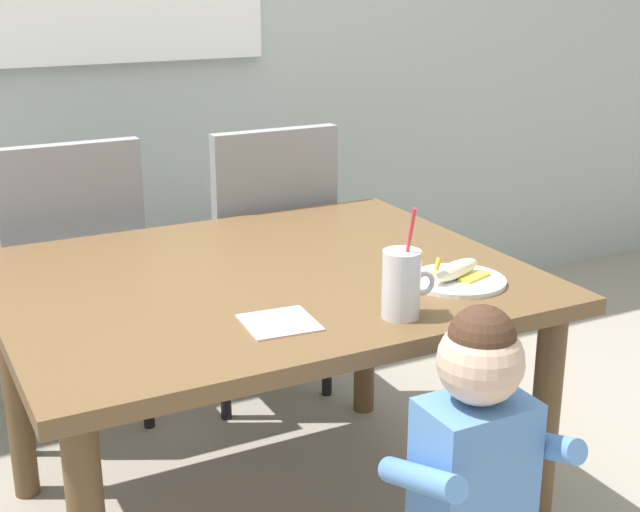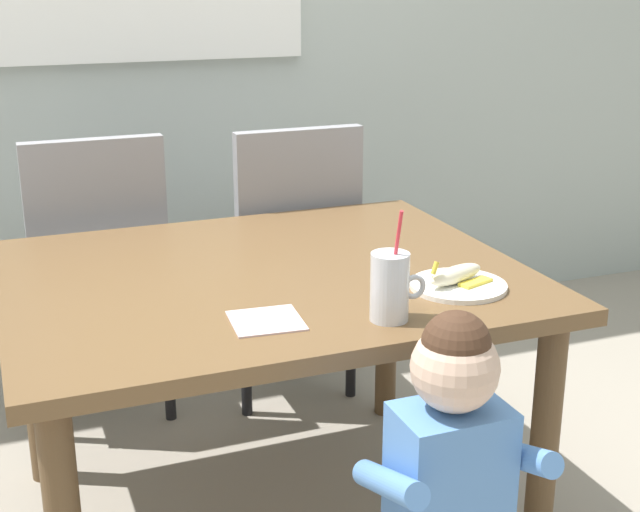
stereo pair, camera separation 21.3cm
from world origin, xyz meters
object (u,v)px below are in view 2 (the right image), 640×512
dining_chair_right (288,246)px  paper_napkin (266,321)px  snack_plate (458,286)px  dining_chair_left (97,262)px  toddler_standing (450,462)px  dining_table (265,306)px  milk_cup (390,290)px  peeled_banana (457,275)px

dining_chair_right → paper_napkin: dining_chair_right is taller
snack_plate → paper_napkin: 0.49m
dining_chair_left → dining_chair_right: bearing=174.3°
dining_chair_left → paper_napkin: size_ratio=6.40×
toddler_standing → paper_napkin: bearing=124.6°
dining_chair_left → dining_chair_right: same height
dining_chair_right → dining_chair_left: bearing=-5.7°
dining_chair_left → snack_plate: 1.28m
snack_plate → paper_napkin: size_ratio=1.53×
dining_chair_right → dining_table: bearing=66.4°
milk_cup → snack_plate: bearing=26.7°
milk_cup → snack_plate: milk_cup is taller
paper_napkin → dining_table: bearing=72.9°
dining_chair_right → paper_napkin: bearing=68.4°
peeled_banana → paper_napkin: bearing=-175.4°
dining_table → snack_plate: snack_plate is taller
dining_chair_left → dining_chair_right: (0.63, -0.06, 0.00)m
dining_chair_left → snack_plate: size_ratio=4.17×
dining_table → peeled_banana: size_ratio=7.27×
dining_chair_left → snack_plate: (0.71, -1.04, 0.18)m
dining_chair_left → milk_cup: milk_cup is taller
peeled_banana → dining_table: bearing=144.9°
dining_chair_right → snack_plate: size_ratio=4.17×
dining_chair_right → toddler_standing: size_ratio=1.15×
toddler_standing → peeled_banana: bearing=60.2°
peeled_banana → paper_napkin: (-0.49, -0.04, -0.03)m
peeled_banana → milk_cup: bearing=-152.0°
dining_table → dining_chair_right: bearing=66.4°
milk_cup → dining_chair_left: bearing=112.3°
toddler_standing → paper_napkin: (-0.25, 0.37, 0.19)m
dining_chair_left → toddler_standing: (0.48, -1.44, -0.02)m
dining_table → snack_plate: size_ratio=5.54×
dining_table → peeled_banana: 0.49m
paper_napkin → toddler_standing: bearing=-55.4°
dining_table → dining_chair_left: dining_chair_left is taller
milk_cup → peeled_banana: 0.27m
dining_chair_right → snack_plate: bearing=95.0°
dining_chair_left → milk_cup: bearing=112.3°
snack_plate → dining_chair_left: bearing=124.4°
paper_napkin → milk_cup: bearing=-18.7°
dining_table → milk_cup: size_ratio=5.08×
dining_chair_right → milk_cup: milk_cup is taller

